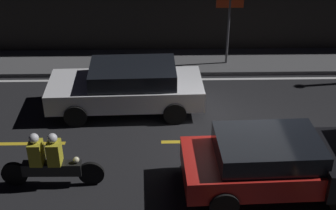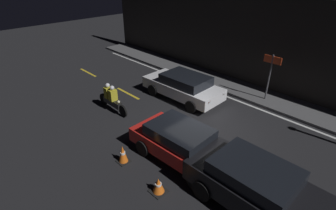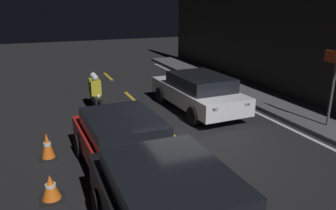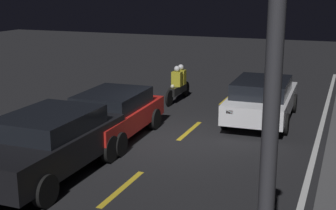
{
  "view_description": "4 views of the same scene",
  "coord_description": "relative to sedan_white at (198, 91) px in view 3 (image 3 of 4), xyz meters",
  "views": [
    {
      "loc": [
        -2.03,
        -10.16,
        6.85
      ],
      "look_at": [
        -1.82,
        -0.14,
        1.19
      ],
      "focal_mm": 50.0,
      "sensor_mm": 36.0,
      "label": 1
    },
    {
      "loc": [
        5.62,
        -7.62,
        6.45
      ],
      "look_at": [
        -2.0,
        -0.24,
        0.71
      ],
      "focal_mm": 28.0,
      "sensor_mm": 36.0,
      "label": 2
    },
    {
      "loc": [
        7.33,
        -3.64,
        3.86
      ],
      "look_at": [
        -1.82,
        0.14,
        0.74
      ],
      "focal_mm": 35.0,
      "sensor_mm": 36.0,
      "label": 3
    },
    {
      "loc": [
        11.81,
        4.33,
        4.2
      ],
      "look_at": [
        -0.12,
        -0.36,
        0.98
      ],
      "focal_mm": 50.0,
      "sensor_mm": 36.0,
      "label": 4
    }
  ],
  "objects": [
    {
      "name": "sedan_white",
      "position": [
        0.0,
        0.0,
        0.0
      ],
      "size": [
        4.43,
        2.07,
        1.37
      ],
      "rotation": [
        0.0,
        0.0,
        3.17
      ],
      "color": "silver",
      "rests_on": "ground"
    },
    {
      "name": "traffic_cone_near",
      "position": [
        2.01,
        -5.36,
        -0.4
      ],
      "size": [
        0.44,
        0.44,
        0.7
      ],
      "color": "black",
      "rests_on": "ground"
    },
    {
      "name": "raised_curb",
      "position": [
        2.94,
        3.15,
        -0.68
      ],
      "size": [
        28.0,
        2.02,
        0.13
      ],
      "color": "#4C4C4F",
      "rests_on": "ground"
    },
    {
      "name": "motorcycle",
      "position": [
        -1.58,
        -3.45,
        -0.11
      ],
      "size": [
        2.33,
        0.37,
        1.37
      ],
      "rotation": [
        0.0,
        0.0,
        -0.01
      ],
      "color": "black",
      "rests_on": "ground"
    },
    {
      "name": "lane_dash_c",
      "position": [
        1.94,
        -1.79,
        -0.74
      ],
      "size": [
        2.0,
        0.14,
        0.01
      ],
      "color": "gold",
      "rests_on": "ground"
    },
    {
      "name": "ground_plane",
      "position": [
        2.94,
        -1.79,
        -0.74
      ],
      "size": [
        56.0,
        56.0,
        0.0
      ],
      "primitive_type": "plane",
      "color": "black"
    },
    {
      "name": "traffic_cone_mid",
      "position": [
        3.99,
        -5.41,
        -0.47
      ],
      "size": [
        0.5,
        0.5,
        0.55
      ],
      "color": "black",
      "rests_on": "ground"
    },
    {
      "name": "lane_dash_a",
      "position": [
        -7.06,
        -1.79,
        -0.74
      ],
      "size": [
        2.0,
        0.14,
        0.01
      ],
      "color": "gold",
      "rests_on": "ground"
    },
    {
      "name": "taxi_red",
      "position": [
        3.38,
        -3.68,
        -0.03
      ],
      "size": [
        4.12,
        2.04,
        1.32
      ],
      "rotation": [
        0.0,
        0.0,
        0.04
      ],
      "color": "red",
      "rests_on": "ground"
    },
    {
      "name": "shop_sign",
      "position": [
        3.24,
        2.92,
        1.08
      ],
      "size": [
        0.9,
        0.08,
        2.4
      ],
      "color": "#4C4C51",
      "rests_on": "raised_curb"
    },
    {
      "name": "lane_dash_b",
      "position": [
        -2.56,
        -1.79,
        -0.74
      ],
      "size": [
        2.0,
        0.14,
        0.01
      ],
      "color": "gold",
      "rests_on": "ground"
    },
    {
      "name": "lane_solid_kerb",
      "position": [
        2.94,
        1.89,
        -0.74
      ],
      "size": [
        25.2,
        0.14,
        0.01
      ],
      "color": "silver",
      "rests_on": "ground"
    }
  ]
}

